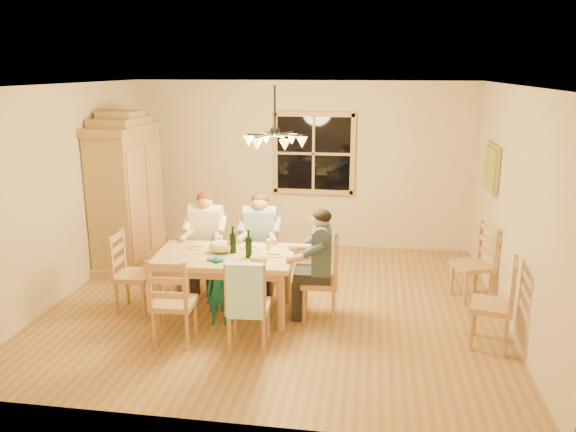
% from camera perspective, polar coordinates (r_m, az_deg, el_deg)
% --- Properties ---
extents(floor, '(5.50, 5.50, 0.00)m').
position_cam_1_polar(floor, '(7.20, -1.23, -8.85)').
color(floor, olive).
rests_on(floor, ground).
extents(ceiling, '(5.50, 5.00, 0.02)m').
position_cam_1_polar(ceiling, '(6.60, -1.36, 13.16)').
color(ceiling, white).
rests_on(ceiling, wall_back).
extents(wall_back, '(5.50, 0.02, 2.70)m').
position_cam_1_polar(wall_back, '(9.20, 1.39, 5.19)').
color(wall_back, beige).
rests_on(wall_back, floor).
extents(wall_left, '(0.02, 5.00, 2.70)m').
position_cam_1_polar(wall_left, '(7.73, -21.84, 2.25)').
color(wall_left, beige).
rests_on(wall_left, floor).
extents(wall_right, '(0.02, 5.00, 2.70)m').
position_cam_1_polar(wall_right, '(6.87, 21.94, 0.77)').
color(wall_right, beige).
rests_on(wall_right, floor).
extents(window, '(1.30, 0.06, 1.30)m').
position_cam_1_polar(window, '(9.11, 2.62, 6.36)').
color(window, black).
rests_on(window, wall_back).
extents(painting, '(0.06, 0.78, 0.64)m').
position_cam_1_polar(painting, '(7.96, 19.97, 4.61)').
color(painting, olive).
rests_on(painting, wall_right).
extents(chandelier, '(0.77, 0.68, 0.71)m').
position_cam_1_polar(chandelier, '(6.64, -1.33, 7.79)').
color(chandelier, black).
rests_on(chandelier, ceiling).
extents(armoire, '(0.66, 1.40, 2.30)m').
position_cam_1_polar(armoire, '(8.62, -16.02, 1.96)').
color(armoire, olive).
rests_on(armoire, floor).
extents(dining_table, '(1.68, 1.08, 0.76)m').
position_cam_1_polar(dining_table, '(6.72, -6.43, -4.72)').
color(dining_table, tan).
rests_on(dining_table, floor).
extents(chair_far_left, '(0.46, 0.44, 0.99)m').
position_cam_1_polar(chair_far_left, '(7.63, -8.19, -5.17)').
color(chair_far_left, '#A8784A').
rests_on(chair_far_left, floor).
extents(chair_far_right, '(0.46, 0.44, 0.99)m').
position_cam_1_polar(chair_far_right, '(7.50, -2.80, -5.39)').
color(chair_far_right, '#A8784A').
rests_on(chair_far_right, floor).
extents(chair_near_left, '(0.46, 0.44, 0.99)m').
position_cam_1_polar(chair_near_left, '(6.26, -11.46, -9.92)').
color(chair_near_left, '#A8784A').
rests_on(chair_near_left, floor).
extents(chair_near_right, '(0.46, 0.44, 0.99)m').
position_cam_1_polar(chair_near_right, '(6.09, -4.00, -10.39)').
color(chair_near_right, '#A8784A').
rests_on(chair_near_right, floor).
extents(chair_end_left, '(0.44, 0.46, 0.99)m').
position_cam_1_polar(chair_end_left, '(7.15, -15.29, -6.95)').
color(chair_end_left, '#A8784A').
rests_on(chair_end_left, floor).
extents(chair_end_right, '(0.44, 0.46, 0.99)m').
position_cam_1_polar(chair_end_right, '(6.72, 3.20, -7.86)').
color(chair_end_right, '#A8784A').
rests_on(chair_end_right, floor).
extents(adult_woman, '(0.41, 0.44, 0.87)m').
position_cam_1_polar(adult_woman, '(7.46, -8.35, -1.28)').
color(adult_woman, '#FBE2C2').
rests_on(adult_woman, floor).
extents(adult_plaid_man, '(0.41, 0.44, 0.87)m').
position_cam_1_polar(adult_plaid_man, '(7.33, -2.85, -1.44)').
color(adult_plaid_man, '#315B88').
rests_on(adult_plaid_man, floor).
extents(adult_slate_man, '(0.44, 0.41, 0.87)m').
position_cam_1_polar(adult_slate_man, '(6.53, 3.27, -3.50)').
color(adult_slate_man, '#394C5C').
rests_on(adult_slate_man, floor).
extents(towel, '(0.39, 0.12, 0.58)m').
position_cam_1_polar(towel, '(5.75, -4.37, -7.61)').
color(towel, '#B5E8F5').
rests_on(towel, chair_near_right).
extents(wine_bottle_a, '(0.08, 0.08, 0.33)m').
position_cam_1_polar(wine_bottle_a, '(6.66, -5.62, -2.41)').
color(wine_bottle_a, black).
rests_on(wine_bottle_a, dining_table).
extents(wine_bottle_b, '(0.08, 0.08, 0.33)m').
position_cam_1_polar(wine_bottle_b, '(6.50, -4.02, -2.82)').
color(wine_bottle_b, black).
rests_on(wine_bottle_b, dining_table).
extents(plate_woman, '(0.26, 0.26, 0.02)m').
position_cam_1_polar(plate_woman, '(6.98, -9.03, -3.06)').
color(plate_woman, white).
rests_on(plate_woman, dining_table).
extents(plate_plaid, '(0.26, 0.26, 0.02)m').
position_cam_1_polar(plate_plaid, '(6.90, -3.81, -3.13)').
color(plate_plaid, white).
rests_on(plate_plaid, dining_table).
extents(plate_slate, '(0.26, 0.26, 0.02)m').
position_cam_1_polar(plate_slate, '(6.62, -1.43, -3.87)').
color(plate_slate, white).
rests_on(plate_slate, dining_table).
extents(wine_glass_a, '(0.06, 0.06, 0.14)m').
position_cam_1_polar(wine_glass_a, '(6.94, -6.91, -2.57)').
color(wine_glass_a, silver).
rests_on(wine_glass_a, dining_table).
extents(wine_glass_b, '(0.06, 0.06, 0.14)m').
position_cam_1_polar(wine_glass_b, '(6.74, -1.98, -2.98)').
color(wine_glass_b, silver).
rests_on(wine_glass_b, dining_table).
extents(cap, '(0.20, 0.20, 0.11)m').
position_cam_1_polar(cap, '(6.33, -3.03, -4.34)').
color(cap, tan).
rests_on(cap, dining_table).
extents(napkin, '(0.19, 0.15, 0.03)m').
position_cam_1_polar(napkin, '(6.49, -7.32, -4.32)').
color(napkin, '#505B93').
rests_on(napkin, dining_table).
extents(cloth_bundle, '(0.28, 0.22, 0.15)m').
position_cam_1_polar(cloth_bundle, '(6.72, -6.89, -3.09)').
color(cloth_bundle, beige).
rests_on(cloth_bundle, dining_table).
extents(child, '(0.33, 0.24, 0.82)m').
position_cam_1_polar(child, '(6.55, -7.02, -7.57)').
color(child, '#186C6A').
rests_on(child, floor).
extents(chair_spare_front, '(0.51, 0.53, 0.99)m').
position_cam_1_polar(chair_spare_front, '(6.44, 19.88, -9.81)').
color(chair_spare_front, '#A8784A').
rests_on(chair_spare_front, floor).
extents(chair_spare_back, '(0.55, 0.56, 0.99)m').
position_cam_1_polar(chair_spare_back, '(7.59, 18.11, -5.89)').
color(chair_spare_back, '#A8784A').
rests_on(chair_spare_back, floor).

